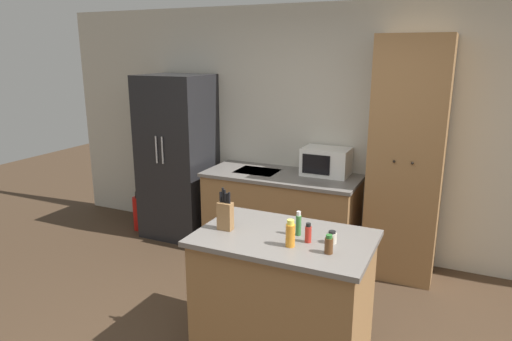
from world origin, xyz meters
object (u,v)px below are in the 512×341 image
object	(u,v)px
spice_bottle_pale_salt	(290,234)
spice_bottle_tall_dark	(298,224)
spice_bottle_amber_oil	(332,237)
spice_bottle_green_herb	(308,233)
microwave	(326,162)
fire_extinguisher	(139,213)
knife_block	(225,214)
spice_bottle_short_red	(329,245)
refrigerator	(178,157)
pantry_cabinet	(407,160)

from	to	relation	value
spice_bottle_pale_salt	spice_bottle_tall_dark	bearing A→B (deg)	94.46
spice_bottle_amber_oil	spice_bottle_green_herb	xyz separation A→B (m)	(-0.14, -0.05, 0.02)
microwave	fire_extinguisher	world-z (taller)	microwave
microwave	knife_block	xyz separation A→B (m)	(-0.18, -1.83, 0.01)
knife_block	spice_bottle_short_red	bearing A→B (deg)	-5.71
spice_bottle_short_red	spice_bottle_amber_oil	size ratio (longest dim) A/B	1.47
spice_bottle_amber_oil	fire_extinguisher	size ratio (longest dim) A/B	0.17
microwave	spice_bottle_pale_salt	world-z (taller)	microwave
refrigerator	pantry_cabinet	distance (m)	2.53
refrigerator	spice_bottle_green_herb	xyz separation A→B (m)	(2.13, -1.66, 0.05)
refrigerator	spice_bottle_short_red	world-z (taller)	refrigerator
microwave	spice_bottle_pale_salt	bearing A→B (deg)	-80.28
microwave	pantry_cabinet	bearing A→B (deg)	-6.23
refrigerator	knife_block	world-z (taller)	refrigerator
pantry_cabinet	spice_bottle_pale_salt	xyz separation A→B (m)	(-0.47, -1.82, -0.13)
microwave	spice_bottle_short_red	distance (m)	2.00
pantry_cabinet	spice_bottle_short_red	world-z (taller)	pantry_cabinet
pantry_cabinet	spice_bottle_tall_dark	xyz separation A→B (m)	(-0.49, -1.63, -0.13)
microwave	spice_bottle_short_red	xyz separation A→B (m)	(0.58, -1.91, -0.05)
refrigerator	knife_block	bearing A→B (deg)	-47.58
knife_block	spice_bottle_amber_oil	bearing A→B (deg)	6.42
knife_block	spice_bottle_amber_oil	size ratio (longest dim) A/B	3.60
pantry_cabinet	fire_extinguisher	xyz separation A→B (m)	(-3.04, -0.18, -0.92)
microwave	knife_block	bearing A→B (deg)	-95.65
spice_bottle_tall_dark	spice_bottle_green_herb	bearing A→B (deg)	-41.09
knife_block	spice_bottle_short_red	distance (m)	0.76
spice_bottle_amber_oil	spice_bottle_green_herb	distance (m)	0.15
refrigerator	spice_bottle_pale_salt	world-z (taller)	refrigerator
knife_block	spice_bottle_short_red	xyz separation A→B (m)	(0.76, -0.08, -0.05)
spice_bottle_pale_salt	spice_bottle_amber_oil	bearing A→B (deg)	35.10
spice_bottle_pale_salt	microwave	bearing A→B (deg)	99.72
spice_bottle_tall_dark	spice_bottle_short_red	xyz separation A→B (m)	(0.27, -0.19, -0.02)
spice_bottle_short_red	spice_bottle_pale_salt	bearing A→B (deg)	-179.85
spice_bottle_amber_oil	microwave	bearing A→B (deg)	107.55
refrigerator	spice_bottle_amber_oil	size ratio (longest dim) A/B	22.62
refrigerator	spice_bottle_tall_dark	bearing A→B (deg)	-37.66
spice_bottle_green_herb	fire_extinguisher	world-z (taller)	spice_bottle_green_herb
fire_extinguisher	pantry_cabinet	bearing A→B (deg)	3.46
microwave	spice_bottle_amber_oil	xyz separation A→B (m)	(0.55, -1.75, -0.06)
refrigerator	knife_block	xyz separation A→B (m)	(1.54, -1.69, 0.10)
pantry_cabinet	spice_bottle_short_red	distance (m)	1.84
microwave	spice_bottle_amber_oil	bearing A→B (deg)	-72.45
spice_bottle_short_red	spice_bottle_tall_dark	bearing A→B (deg)	143.96
microwave	fire_extinguisher	distance (m)	2.40
knife_block	fire_extinguisher	size ratio (longest dim) A/B	0.62
refrigerator	spice_bottle_amber_oil	distance (m)	2.79
spice_bottle_tall_dark	spice_bottle_short_red	bearing A→B (deg)	-36.04
pantry_cabinet	spice_bottle_tall_dark	size ratio (longest dim) A/B	13.44
spice_bottle_tall_dark	fire_extinguisher	bearing A→B (deg)	150.53
spice_bottle_pale_salt	pantry_cabinet	bearing A→B (deg)	75.50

